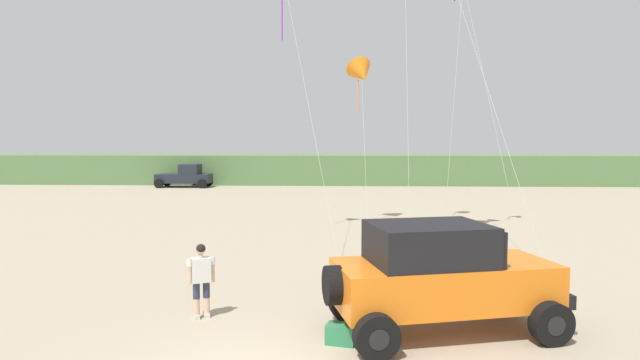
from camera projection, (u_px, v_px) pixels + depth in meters
name	position (u px, v px, depth m)	size (l,w,h in m)	color
dune_ridge	(340.00, 169.00, 49.18)	(90.00, 6.67, 2.67)	#567A47
jeep	(441.00, 275.00, 10.58)	(5.02, 3.34, 2.26)	orange
person_watching	(201.00, 277.00, 11.47)	(0.57, 0.43, 1.67)	#DBB28E
cooler_box	(341.00, 334.00, 10.07)	(0.56, 0.36, 0.38)	#2D7F51
distant_pickup	(186.00, 176.00, 44.80)	(4.61, 2.38, 1.98)	#1E232D
kite_red_delta	(362.00, 73.00, 23.99)	(1.88, 4.08, 7.92)	orange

